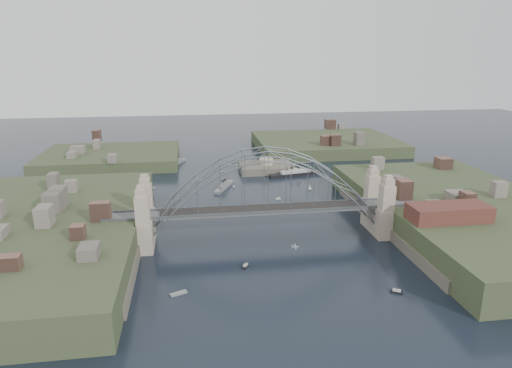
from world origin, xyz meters
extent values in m
plane|color=black|center=(0.00, 0.00, 0.00)|extent=(500.00, 500.00, 0.00)
cube|color=#555557|center=(0.00, 0.00, 8.00)|extent=(84.00, 6.00, 0.70)
cube|color=#585F65|center=(0.00, -3.00, 8.55)|extent=(84.00, 0.25, 0.50)
cube|color=#585F65|center=(0.00, 3.00, 8.55)|extent=(84.00, 0.25, 0.50)
cube|color=black|center=(0.00, 0.00, 8.55)|extent=(55.20, 5.20, 0.35)
cube|color=tan|center=(-31.50, -5.00, 8.85)|extent=(3.40, 3.40, 17.70)
cube|color=tan|center=(-31.50, 5.00, 8.85)|extent=(3.40, 3.40, 17.70)
cube|color=tan|center=(31.50, -5.00, 8.85)|extent=(3.40, 3.40, 17.70)
cube|color=tan|center=(31.50, 5.00, 8.85)|extent=(3.40, 3.40, 17.70)
cube|color=tan|center=(-31.50, 0.00, 4.00)|extent=(4.08, 13.80, 8.00)
cube|color=tan|center=(31.50, 0.00, 4.00)|extent=(4.08, 13.80, 8.00)
cube|color=#364226|center=(-58.00, 0.00, 2.00)|extent=(50.00, 90.00, 12.00)
cube|color=#554F43|center=(-35.50, 0.00, 1.00)|extent=(6.00, 70.00, 4.00)
cube|color=#364226|center=(58.00, 0.00, 2.00)|extent=(50.00, 90.00, 12.00)
cube|color=#554F43|center=(35.50, 0.00, 1.00)|extent=(6.00, 70.00, 4.00)
cube|color=#364226|center=(-55.00, 95.00, 0.50)|extent=(60.00, 45.00, 9.00)
cube|color=#364226|center=(50.00, 110.00, 0.75)|extent=(70.00, 55.00, 9.50)
cube|color=#554F43|center=(12.00, 70.00, -0.50)|extent=(22.00, 16.00, 7.00)
cylinder|color=tan|center=(12.00, 70.00, 4.20)|extent=(6.00, 6.00, 2.40)
cube|color=#592D26|center=(44.00, -14.00, 10.00)|extent=(20.00, 8.00, 4.00)
cube|color=#555557|center=(39.00, -28.00, 0.70)|extent=(4.00, 22.00, 1.40)
cube|color=gray|center=(-7.44, 47.75, 0.35)|extent=(8.39, 15.24, 1.40)
cube|color=gray|center=(-7.44, 47.75, 1.40)|extent=(5.00, 8.55, 1.05)
cube|color=gray|center=(-7.44, 47.75, 2.19)|extent=(2.67, 4.07, 0.70)
cylinder|color=black|center=(-7.90, 46.75, 2.80)|extent=(0.76, 0.76, 1.40)
cylinder|color=black|center=(-6.99, 48.76, 2.80)|extent=(0.76, 0.76, 1.40)
cylinder|color=#585F65|center=(-9.39, 43.44, 2.63)|extent=(0.14, 0.14, 3.50)
cylinder|color=#585F65|center=(-5.50, 52.06, 2.63)|extent=(0.14, 0.14, 3.50)
cube|color=gray|center=(-25.55, 88.26, 0.35)|extent=(8.09, 13.20, 1.39)
cube|color=gray|center=(-25.55, 88.26, 1.39)|extent=(4.79, 7.44, 1.04)
cube|color=gray|center=(-25.55, 88.26, 2.17)|extent=(2.53, 3.56, 0.69)
cylinder|color=black|center=(-26.00, 87.39, 2.78)|extent=(0.69, 0.69, 1.39)
cylinder|color=black|center=(-25.10, 89.12, 2.78)|extent=(0.69, 0.69, 1.39)
cylinder|color=#585F65|center=(-27.47, 84.56, 2.60)|extent=(0.14, 0.14, 3.47)
cylinder|color=#585F65|center=(-23.63, 91.95, 2.60)|extent=(0.14, 0.14, 3.47)
cube|color=black|center=(22.44, 61.01, 0.41)|extent=(22.71, 7.52, 1.64)
cube|color=#BBBBB7|center=(22.44, 61.01, 1.64)|extent=(12.61, 4.74, 1.23)
cube|color=#BBBBB7|center=(22.44, 61.01, 2.56)|extent=(5.86, 2.78, 0.82)
cylinder|color=black|center=(20.89, 60.69, 3.28)|extent=(1.11, 1.11, 1.64)
cylinder|color=black|center=(23.99, 61.32, 3.28)|extent=(1.11, 1.11, 1.64)
cylinder|color=#585F65|center=(15.81, 59.65, 3.07)|extent=(0.16, 0.16, 4.10)
cylinder|color=#585F65|center=(29.07, 62.36, 3.07)|extent=(0.16, 0.16, 4.10)
cube|color=#ABAEB3|center=(3.06, -21.43, 6.73)|extent=(1.49, 0.45, 0.26)
cube|color=#ABAEB3|center=(3.06, -21.43, 6.77)|extent=(0.61, 2.94, 0.05)
cube|color=#ABAEB3|center=(2.33, -21.33, 6.86)|extent=(0.26, 0.93, 0.32)
cube|color=#BBBBB7|center=(-16.87, 20.96, 0.15)|extent=(2.90, 1.62, 0.45)
cylinder|color=#585F65|center=(-16.87, 20.96, 1.20)|extent=(0.08, 0.08, 2.20)
cone|color=silver|center=(-16.87, 20.96, 1.20)|extent=(1.47, 1.30, 1.92)
cube|color=#BBBBB7|center=(9.69, 31.97, 0.15)|extent=(2.01, 1.29, 0.45)
cube|color=#BBBBB7|center=(9.69, 31.97, 0.55)|extent=(1.26, 0.92, 0.40)
cylinder|color=black|center=(9.69, 31.97, 1.00)|extent=(0.16, 0.16, 0.70)
cube|color=#BBBBB7|center=(-7.58, -16.37, 0.15)|extent=(2.00, 2.66, 0.45)
cube|color=#BBBBB7|center=(-7.58, -16.37, 0.55)|extent=(1.38, 1.70, 0.40)
cylinder|color=black|center=(-7.58, -16.37, 1.00)|extent=(0.16, 0.16, 0.70)
cube|color=#BBBBB7|center=(23.27, 41.33, 0.15)|extent=(2.04, 0.74, 0.45)
cylinder|color=#585F65|center=(23.27, 41.33, 1.20)|extent=(0.08, 0.08, 2.20)
cone|color=silver|center=(23.27, 41.33, 1.20)|extent=(1.28, 1.05, 1.92)
cube|color=#BBBBB7|center=(-34.45, 51.97, 0.15)|extent=(3.82, 3.46, 0.45)
cube|color=#BBBBB7|center=(-4.00, 48.82, 0.15)|extent=(0.71, 1.49, 0.45)
cube|color=#BBBBB7|center=(-4.00, 48.82, 0.55)|extent=(0.54, 0.91, 0.40)
cylinder|color=black|center=(-4.00, 48.82, 1.00)|extent=(0.16, 0.16, 0.70)
cube|color=#BBBBB7|center=(22.37, -32.66, 0.15)|extent=(2.76, 2.12, 0.45)
cube|color=#BBBBB7|center=(22.37, -32.66, 0.55)|extent=(1.77, 1.46, 0.40)
cylinder|color=black|center=(22.37, -32.66, 1.00)|extent=(0.16, 0.16, 0.70)
cube|color=#BBBBB7|center=(-6.51, 70.81, 0.15)|extent=(1.37, 1.92, 0.45)
cube|color=#BBBBB7|center=(24.14, 18.97, 0.15)|extent=(1.60, 2.35, 0.45)
cube|color=#BBBBB7|center=(-22.97, -26.57, 0.15)|extent=(3.81, 2.57, 0.45)
camera|label=1|loc=(-19.23, -112.02, 48.81)|focal=31.75mm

